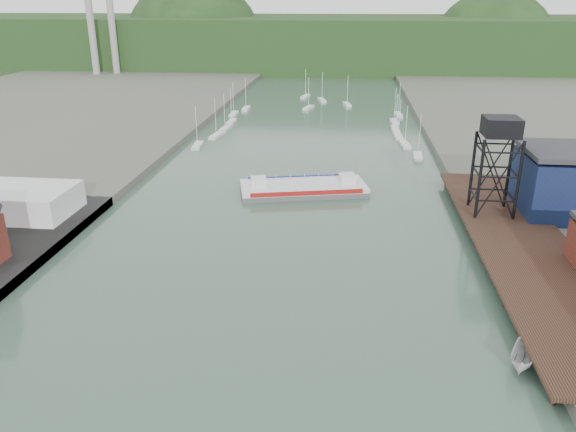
# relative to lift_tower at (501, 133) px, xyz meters

# --- Properties ---
(east_pier) EXTENTS (14.00, 70.00, 2.45)m
(east_pier) POSITION_rel_lift_tower_xyz_m (2.00, -13.00, -13.75)
(east_pier) COLOR black
(east_pier) RESTS_ON ground
(white_shed) EXTENTS (18.00, 12.00, 4.50)m
(white_shed) POSITION_rel_lift_tower_xyz_m (-79.00, -8.00, -11.80)
(white_shed) COLOR silver
(white_shed) RESTS_ON west_quay
(lift_tower) EXTENTS (6.50, 6.50, 16.00)m
(lift_tower) POSITION_rel_lift_tower_xyz_m (0.00, 0.00, 0.00)
(lift_tower) COLOR black
(lift_tower) RESTS_ON east_pier
(marina_sailboats) EXTENTS (57.71, 92.65, 0.90)m
(marina_sailboats) POSITION_rel_lift_tower_xyz_m (-34.92, 80.46, -15.30)
(marina_sailboats) COLOR silver
(marina_sailboats) RESTS_ON ground
(smokestacks) EXTENTS (11.20, 8.20, 60.00)m
(smokestacks) POSITION_rel_lift_tower_xyz_m (-141.00, 174.50, 14.35)
(smokestacks) COLOR gray
(smokestacks) RESTS_ON ground
(distant_hills) EXTENTS (500.00, 120.00, 80.00)m
(distant_hills) POSITION_rel_lift_tower_xyz_m (-38.98, 243.35, -5.27)
(distant_hills) COLOR #1B3015
(distant_hills) RESTS_ON ground
(chain_ferry) EXTENTS (25.93, 15.11, 3.50)m
(chain_ferry) POSITION_rel_lift_tower_xyz_m (-32.56, 12.77, -14.64)
(chain_ferry) COLOR #525254
(chain_ferry) RESTS_ON ground
(motorboat) EXTENTS (4.52, 6.47, 2.34)m
(motorboat) POSITION_rel_lift_tower_xyz_m (-5.35, -40.49, -14.48)
(motorboat) COLOR silver
(motorboat) RESTS_ON ground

